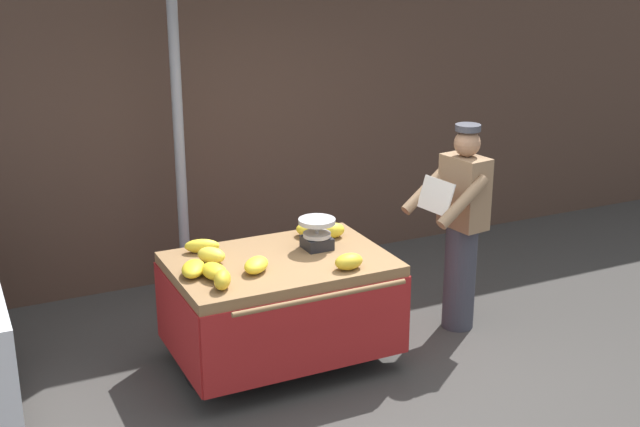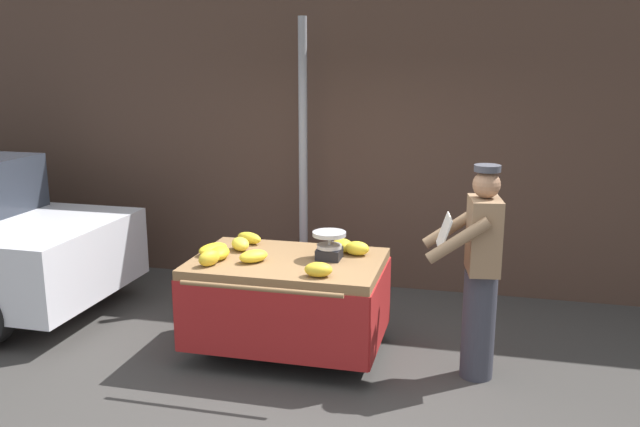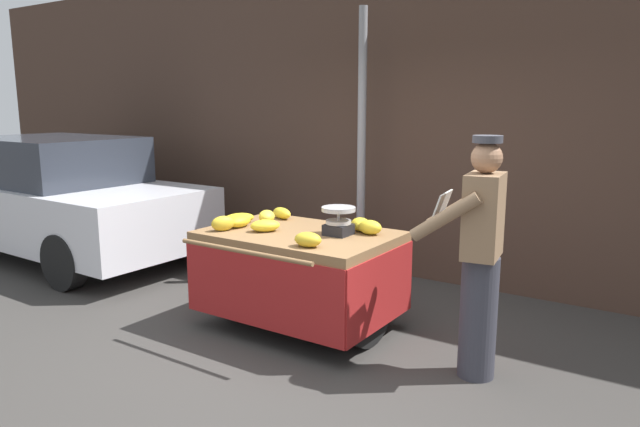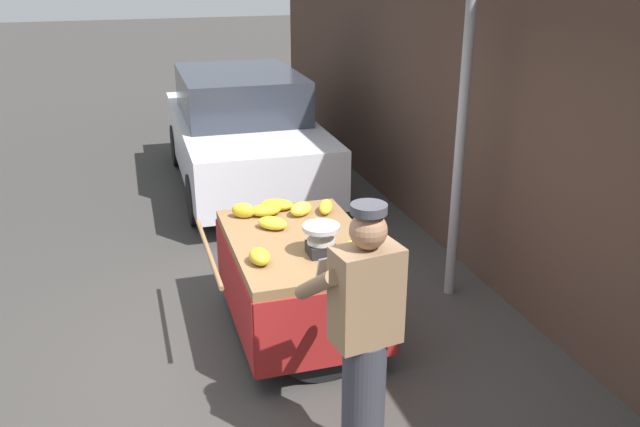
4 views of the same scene
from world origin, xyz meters
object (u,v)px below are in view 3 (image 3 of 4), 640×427
Objects in this scene: weighing_scale at (338,221)px; banana_cart at (299,258)px; banana_bunch_0 at (267,216)px; banana_bunch_8 at (239,221)px; parked_car at (61,198)px; vendor_person at (479,257)px; street_pole at (362,148)px; banana_bunch_5 at (370,227)px; banana_bunch_3 at (282,213)px; banana_bunch_2 at (223,223)px; banana_bunch_7 at (239,218)px; banana_bunch_4 at (265,226)px; banana_bunch_6 at (308,240)px; banana_bunch_1 at (361,224)px.

banana_cart is at bearing -166.47° from weighing_scale.
banana_bunch_8 is at bearing -105.10° from banana_bunch_0.
parked_car is at bearing 175.80° from banana_cart.
weighing_scale is at bearing -2.77° from parked_car.
banana_bunch_8 is at bearing -177.27° from vendor_person.
banana_bunch_5 is at bearing -57.22° from street_pole.
banana_bunch_0 is 0.85× the size of banana_bunch_3.
banana_bunch_2 is 0.78× the size of banana_bunch_3.
parked_car is (-3.23, 0.30, -0.15)m from banana_bunch_7.
parked_car reaches higher than banana_bunch_4.
banana_bunch_8 is (0.11, -0.12, 0.01)m from banana_bunch_7.
banana_bunch_3 is at bearing 89.38° from banana_bunch_0.
banana_bunch_6 is (0.92, -0.06, -0.01)m from banana_bunch_2.
vendor_person is at bearing -17.68° from banana_bunch_1.
banana_bunch_0 reaches higher than banana_bunch_3.
vendor_person is at bearing -0.55° from banana_bunch_7.
banana_bunch_0 is (-0.81, 0.07, -0.06)m from weighing_scale.
banana_bunch_4 is at bearing 158.75° from banana_bunch_6.
banana_bunch_7 is 0.17× the size of vendor_person.
banana_bunch_6 is (-0.18, -0.64, -0.00)m from banana_bunch_5.
vendor_person is 0.44× the size of parked_car.
banana_bunch_8 is (-0.89, -0.22, -0.07)m from weighing_scale.
banana_bunch_3 is at bearing 81.08° from banana_bunch_8.
banana_cart is 0.49m from weighing_scale.
banana_bunch_4 is 0.31m from banana_bunch_8.
banana_bunch_4 is at bearing -89.04° from street_pole.
banana_bunch_1 is at bearing 74.69° from weighing_scale.
street_pole reaches higher than banana_bunch_0.
banana_bunch_2 is at bearing -150.18° from banana_bunch_4.
weighing_scale is 1.14× the size of banana_bunch_1.
banana_cart is 7.39× the size of banana_bunch_6.
vendor_person reaches higher than banana_bunch_4.
banana_bunch_1 is 0.94× the size of banana_bunch_3.
banana_bunch_0 is at bearing 126.95° from banana_bunch_4.
banana_bunch_3 is (0.09, 0.71, -0.01)m from banana_bunch_2.
parked_car reaches higher than banana_cart.
banana_cart is 0.63m from banana_bunch_8.
banana_bunch_6 is 1.09m from banana_bunch_7.
banana_bunch_0 is 0.22m from banana_bunch_3.
banana_bunch_5 is at bearing 19.32° from banana_bunch_8.
banana_bunch_8 is at bearing -99.52° from street_pole.
parked_car is (-4.26, 0.68, -0.16)m from banana_bunch_6.
banana_bunch_7 is (-0.19, -0.17, -0.01)m from banana_bunch_0.
weighing_scale reaches higher than banana_bunch_3.
banana_bunch_4 is 1.81m from vendor_person.
parked_car is at bearing 176.61° from vendor_person.
banana_bunch_4 is at bearing -18.30° from banana_bunch_7.
banana_cart is 1.59m from vendor_person.
banana_bunch_2 is at bearing -72.37° from banana_bunch_7.
banana_bunch_4 is at bearing -176.33° from vendor_person.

